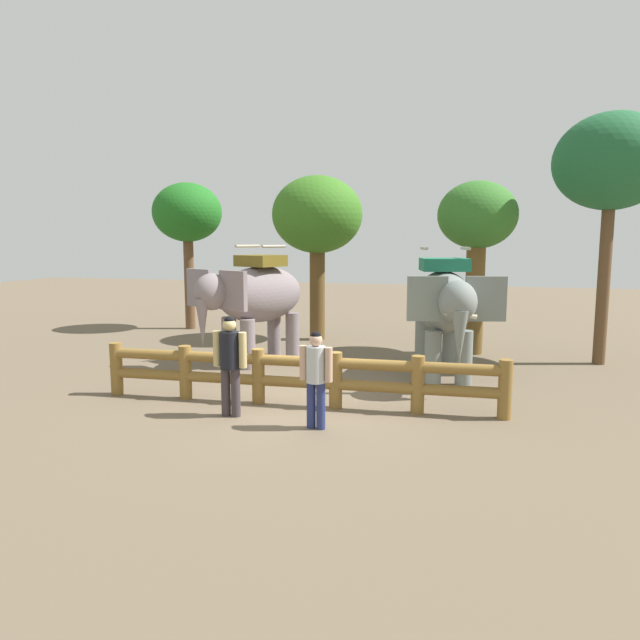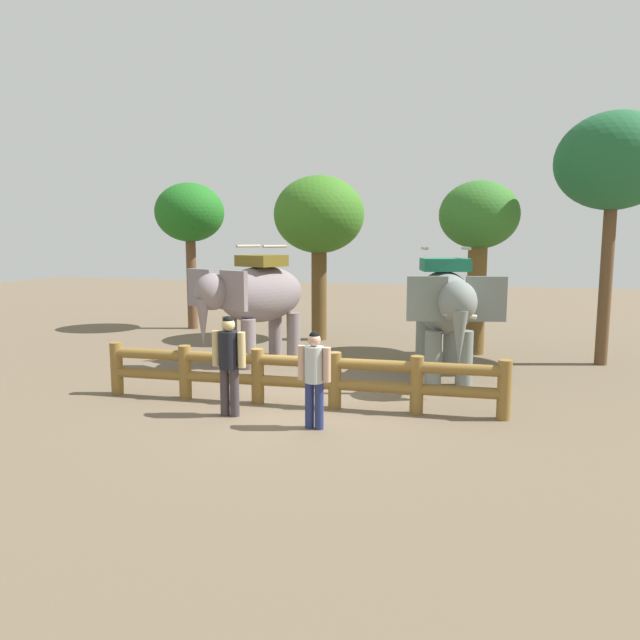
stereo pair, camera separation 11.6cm
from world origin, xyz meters
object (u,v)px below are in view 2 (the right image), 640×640
at_px(elephant_near_left, 256,297).
at_px(tree_far_right, 479,222).
at_px(elephant_center, 445,306).
at_px(log_fence, 296,374).
at_px(tree_deep_back, 190,215).
at_px(tree_far_left, 319,217).
at_px(tourist_man_in_blue, 314,373).
at_px(tree_back_center, 614,164).
at_px(tourist_woman_in_black, 229,358).

relative_size(elephant_near_left, tree_far_right, 0.76).
xyz_separation_m(elephant_near_left, elephant_center, (4.67, -0.51, -0.01)).
xyz_separation_m(elephant_center, tree_far_right, (0.59, 3.25, 1.88)).
bearing_deg(log_fence, tree_deep_back, 128.44).
distance_m(log_fence, tree_far_left, 7.94).
xyz_separation_m(tourist_man_in_blue, tree_far_left, (-2.30, 8.31, 2.80)).
bearing_deg(tree_back_center, log_fence, -138.07).
xyz_separation_m(tourist_man_in_blue, tree_back_center, (5.45, 6.72, 3.94)).
bearing_deg(tree_far_right, log_fence, -116.91).
bearing_deg(tree_far_left, log_fence, -77.47).
height_order(tree_back_center, tree_deep_back, tree_back_center).
relative_size(tree_far_right, tree_deep_back, 0.93).
xyz_separation_m(elephant_near_left, tourist_woman_in_black, (1.23, -4.30, -0.63)).
bearing_deg(log_fence, elephant_center, 48.72).
height_order(tourist_man_in_blue, tree_far_right, tree_far_right).
bearing_deg(tree_far_right, tree_back_center, -10.68).
relative_size(elephant_center, tourist_woman_in_black, 1.96).
relative_size(tourist_man_in_blue, tree_back_center, 0.27).
bearing_deg(tourist_woman_in_black, tourist_man_in_blue, -9.22).
relative_size(tree_far_left, tree_far_right, 1.08).
xyz_separation_m(elephant_near_left, tree_back_center, (8.32, 2.16, 3.21)).
bearing_deg(tourist_man_in_blue, tree_far_right, 71.87).
distance_m(elephant_near_left, tree_back_center, 9.17).
xyz_separation_m(elephant_center, tourist_man_in_blue, (-1.80, -4.05, -0.71)).
bearing_deg(tree_deep_back, elephant_near_left, -47.83).
bearing_deg(tourist_man_in_blue, tourist_woman_in_black, 170.78).
bearing_deg(tree_far_left, tourist_woman_in_black, -85.29).
bearing_deg(tourist_man_in_blue, tree_deep_back, 127.56).
distance_m(elephant_near_left, tourist_woman_in_black, 4.52).
relative_size(tourist_woman_in_black, tree_far_right, 0.39).
distance_m(tourist_man_in_blue, tree_deep_back, 12.11).
bearing_deg(elephant_center, tree_back_center, 36.20).
xyz_separation_m(tree_back_center, tree_deep_back, (-12.61, 2.58, -0.97)).
bearing_deg(tree_deep_back, log_fence, -51.56).
relative_size(elephant_center, tourist_man_in_blue, 2.15).
height_order(tourist_woman_in_black, tree_far_left, tree_far_left).
distance_m(elephant_near_left, tree_deep_back, 6.78).
bearing_deg(tree_far_right, tree_far_left, 167.85).
relative_size(elephant_near_left, tree_far_left, 0.70).
distance_m(log_fence, tree_back_center, 9.32).
relative_size(elephant_near_left, tree_deep_back, 0.70).
distance_m(tourist_man_in_blue, tree_far_right, 8.11).
height_order(tree_far_right, tree_deep_back, tree_deep_back).
xyz_separation_m(tourist_man_in_blue, tree_deep_back, (-7.16, 9.31, 2.97)).
relative_size(tourist_woman_in_black, tree_back_center, 0.29).
xyz_separation_m(tree_far_left, tree_far_right, (4.69, -1.01, -0.21)).
height_order(elephant_near_left, elephant_center, elephant_near_left).
bearing_deg(elephant_center, log_fence, -131.28).
distance_m(log_fence, tree_deep_back, 10.88).
bearing_deg(elephant_near_left, tourist_woman_in_black, -74.03).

